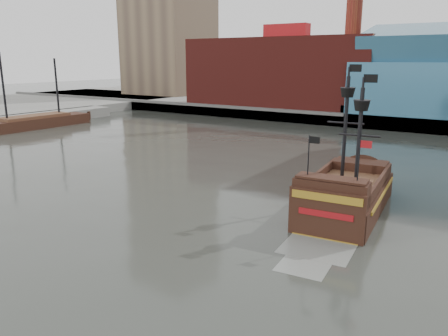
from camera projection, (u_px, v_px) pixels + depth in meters
The scene contains 6 objects.
ground at pixel (124, 249), 29.57m from camera, with size 400.00×400.00×0.00m, color #292B26.
promenade_far at pixel (404, 109), 104.37m from camera, with size 220.00×60.00×2.00m, color slate.
seawall at pixel (371, 122), 80.23m from camera, with size 220.00×1.00×2.60m, color #4C4C49.
pier at pixel (21, 121), 84.28m from camera, with size 6.00×40.00×2.00m, color slate.
pirate_ship at pixel (346, 198), 36.59m from camera, with size 6.70×17.74×12.99m.
docked_vessel at pixel (35, 123), 81.50m from camera, with size 5.37×21.29×14.39m.
Camera 1 is at (20.54, -19.31, 12.49)m, focal length 35.00 mm.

